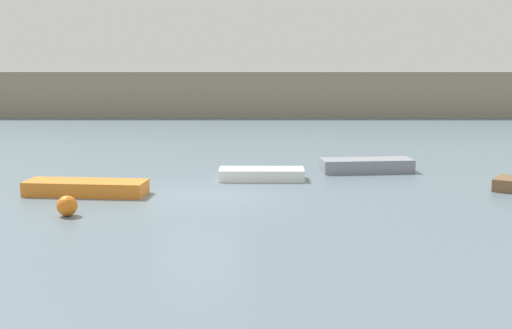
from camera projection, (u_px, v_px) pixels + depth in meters
name	position (u px, v px, depth m)	size (l,w,h in m)	color
ground_plane	(196.00, 197.00, 21.91)	(120.00, 120.00, 0.00)	slate
embankment_wall	(228.00, 95.00, 48.90)	(80.00, 1.20, 3.17)	gray
rowboat_orange	(84.00, 188.00, 22.15)	(3.81, 1.19, 0.45)	orange
rowboat_white	(259.00, 174.00, 24.81)	(2.99, 1.20, 0.40)	white
rowboat_grey	(364.00, 165.00, 26.50)	(3.42, 1.18, 0.49)	gray
mooring_buoy	(65.00, 206.00, 19.24)	(0.57, 0.57, 0.57)	orange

